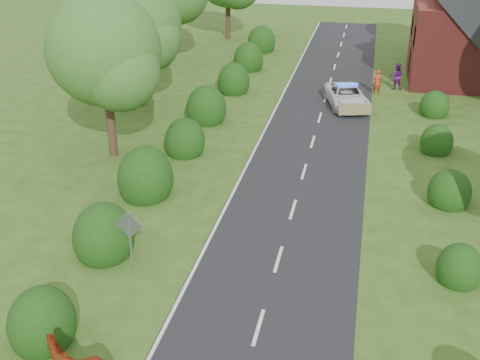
% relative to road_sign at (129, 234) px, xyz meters
% --- Properties ---
extents(ground, '(120.00, 120.00, 0.00)m').
position_rel_road_sign_xyz_m(ground, '(5.00, -2.00, -1.65)').
color(ground, '#344B18').
extents(road, '(6.00, 70.00, 0.02)m').
position_rel_road_sign_xyz_m(road, '(5.00, 13.00, -1.64)').
color(road, black).
rests_on(road, ground).
extents(road_markings, '(4.96, 70.00, 0.01)m').
position_rel_road_sign_xyz_m(road_markings, '(3.40, 10.93, -1.63)').
color(road_markings, white).
rests_on(road_markings, road).
extents(hedgerow_left, '(2.75, 50.41, 3.00)m').
position_rel_road_sign_xyz_m(hedgerow_left, '(-1.51, 9.69, -0.91)').
color(hedgerow_left, black).
rests_on(hedgerow_left, ground).
extents(hedgerow_right, '(2.10, 45.78, 2.10)m').
position_rel_road_sign_xyz_m(hedgerow_right, '(11.60, 9.21, -1.10)').
color(hedgerow_right, black).
rests_on(hedgerow_right, ground).
extents(tree_left_a, '(5.74, 5.60, 8.38)m').
position_rel_road_sign_xyz_m(tree_left_a, '(-4.75, 9.86, 3.69)').
color(tree_left_a, '#332316').
rests_on(tree_left_a, ground).
extents(tree_left_b, '(5.74, 5.60, 8.07)m').
position_rel_road_sign_xyz_m(tree_left_b, '(-6.25, 17.86, 3.39)').
color(tree_left_b, '#332316').
rests_on(tree_left_b, ground).
extents(road_sign, '(1.06, 0.08, 2.53)m').
position_rel_road_sign_xyz_m(road_sign, '(0.00, 0.00, 0.00)').
color(road_sign, gray).
rests_on(road_sign, ground).
extents(house, '(8.00, 7.40, 9.17)m').
position_rel_road_sign_xyz_m(house, '(14.49, 28.00, 2.13)').
color(house, maroon).
rests_on(house, ground).
extents(police_van, '(3.43, 5.25, 1.49)m').
position_rel_road_sign_xyz_m(police_van, '(6.41, 20.64, -0.98)').
color(police_van, white).
rests_on(police_van, ground).
extents(pedestrian_red, '(0.69, 0.51, 1.72)m').
position_rel_road_sign_xyz_m(pedestrian_red, '(8.27, 23.58, -0.79)').
color(pedestrian_red, '#B6361F').
rests_on(pedestrian_red, ground).
extents(pedestrian_purple, '(0.91, 0.72, 1.83)m').
position_rel_road_sign_xyz_m(pedestrian_purple, '(9.59, 25.10, -0.74)').
color(pedestrian_purple, '#541462').
rests_on(pedestrian_purple, ground).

